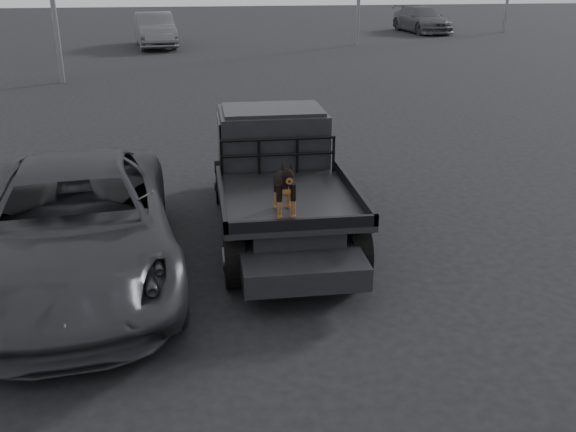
{
  "coord_description": "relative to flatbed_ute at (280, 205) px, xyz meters",
  "views": [
    {
      "loc": [
        -1.85,
        -6.96,
        4.0
      ],
      "look_at": [
        -0.88,
        -0.16,
        1.28
      ],
      "focal_mm": 40.0,
      "sensor_mm": 36.0,
      "label": 1
    }
  ],
  "objects": [
    {
      "name": "headache_rack",
      "position": [
        0.0,
        0.2,
        0.74
      ],
      "size": [
        1.8,
        0.08,
        0.55
      ],
      "primitive_type": null,
      "color": "black",
      "rests_on": "flatbed_ute"
    },
    {
      "name": "dog",
      "position": [
        -0.13,
        -1.5,
        0.83
      ],
      "size": [
        0.32,
        0.6,
        0.74
      ],
      "primitive_type": null,
      "color": "black",
      "rests_on": "flatbed_ute"
    },
    {
      "name": "distant_car_a",
      "position": [
        -3.15,
        24.88,
        0.38
      ],
      "size": [
        2.43,
        5.27,
        1.67
      ],
      "primitive_type": "imported",
      "rotation": [
        0.0,
        0.0,
        0.13
      ],
      "color": "#55555A",
      "rests_on": "ground"
    },
    {
      "name": "distant_car_b",
      "position": [
        12.7,
        30.08,
        0.3
      ],
      "size": [
        2.75,
        5.45,
        1.52
      ],
      "primitive_type": "imported",
      "rotation": [
        0.0,
        0.0,
        0.12
      ],
      "color": "#4E4E54",
      "rests_on": "ground"
    },
    {
      "name": "parked_suv",
      "position": [
        -2.89,
        -1.17,
        0.3
      ],
      "size": [
        3.15,
        5.76,
        1.53
      ],
      "primitive_type": "imported",
      "rotation": [
        0.0,
        0.0,
        0.11
      ],
      "color": "#323238",
      "rests_on": "ground"
    },
    {
      "name": "ute_cab",
      "position": [
        0.0,
        0.95,
        0.9
      ],
      "size": [
        1.72,
        1.3,
        0.88
      ],
      "primitive_type": null,
      "color": "black",
      "rests_on": "flatbed_ute"
    },
    {
      "name": "ground",
      "position": [
        0.65,
        -2.39,
        -0.46
      ],
      "size": [
        120.0,
        120.0,
        0.0
      ],
      "primitive_type": "plane",
      "color": "black",
      "rests_on": "ground"
    },
    {
      "name": "flatbed_ute",
      "position": [
        0.0,
        0.0,
        0.0
      ],
      "size": [
        2.0,
        5.4,
        0.92
      ],
      "primitive_type": null,
      "color": "black",
      "rests_on": "ground"
    }
  ]
}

